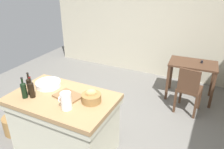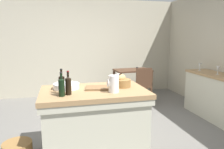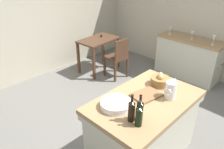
{
  "view_description": "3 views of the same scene",
  "coord_description": "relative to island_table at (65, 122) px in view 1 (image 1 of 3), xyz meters",
  "views": [
    {
      "loc": [
        1.42,
        -2.49,
        2.41
      ],
      "look_at": [
        0.06,
        0.28,
        0.94
      ],
      "focal_mm": 35.22,
      "sensor_mm": 36.0,
      "label": 1
    },
    {
      "loc": [
        -0.69,
        -3.28,
        1.6
      ],
      "look_at": [
        0.2,
        0.33,
        0.93
      ],
      "focal_mm": 33.93,
      "sensor_mm": 36.0,
      "label": 2
    },
    {
      "loc": [
        -2.11,
        -1.79,
        2.39
      ],
      "look_at": [
        -0.0,
        0.26,
        0.84
      ],
      "focal_mm": 35.46,
      "sensor_mm": 36.0,
      "label": 3
    }
  ],
  "objects": [
    {
      "name": "ground_plane",
      "position": [
        0.26,
        0.55,
        -0.49
      ],
      "size": [
        6.76,
        6.76,
        0.0
      ],
      "primitive_type": "plane",
      "color": "#66635E"
    },
    {
      "name": "writing_desk",
      "position": [
        1.37,
        2.32,
        0.16
      ],
      "size": [
        0.94,
        0.62,
        0.83
      ],
      "color": "#472D1E",
      "rests_on": "ground"
    },
    {
      "name": "island_table",
      "position": [
        0.0,
        0.0,
        0.0
      ],
      "size": [
        1.4,
        0.88,
        0.9
      ],
      "color": "#99754C",
      "rests_on": "ground"
    },
    {
      "name": "wall_back",
      "position": [
        0.26,
        3.15,
        0.81
      ],
      "size": [
        5.32,
        0.12,
        2.6
      ],
      "primitive_type": "cube",
      "color": "#B2AA93",
      "rests_on": "ground"
    },
    {
      "name": "wine_bottle_green",
      "position": [
        -0.42,
        -0.22,
        0.53
      ],
      "size": [
        0.07,
        0.07,
        0.29
      ],
      "color": "black",
      "rests_on": "island_table"
    },
    {
      "name": "wine_bottle_dark",
      "position": [
        -0.34,
        -0.17,
        0.53
      ],
      "size": [
        0.07,
        0.07,
        0.29
      ],
      "color": "black",
      "rests_on": "island_table"
    },
    {
      "name": "wicker_hamper",
      "position": [
        -0.99,
        -0.06,
        -0.34
      ],
      "size": [
        0.36,
        0.36,
        0.29
      ],
      "primitive_type": "cylinder",
      "color": "olive",
      "rests_on": "ground"
    },
    {
      "name": "cutting_board",
      "position": [
        0.07,
        0.04,
        0.43
      ],
      "size": [
        0.39,
        0.31,
        0.02
      ],
      "primitive_type": "cube",
      "rotation": [
        0.0,
        0.0,
        -0.17
      ],
      "color": "brown",
      "rests_on": "island_table"
    },
    {
      "name": "wash_bowl",
      "position": [
        -0.36,
        0.15,
        0.45
      ],
      "size": [
        0.35,
        0.35,
        0.07
      ],
      "primitive_type": "cylinder",
      "color": "white",
      "rests_on": "island_table"
    },
    {
      "name": "bread_basket",
      "position": [
        0.41,
        0.07,
        0.48
      ],
      "size": [
        0.25,
        0.25,
        0.18
      ],
      "color": "olive",
      "rests_on": "island_table"
    },
    {
      "name": "wine_bottle_amber",
      "position": [
        -0.42,
        -0.12,
        0.54
      ],
      "size": [
        0.07,
        0.07,
        0.32
      ],
      "color": "black",
      "rests_on": "island_table"
    },
    {
      "name": "wooden_chair",
      "position": [
        1.41,
        1.75,
        0.01
      ],
      "size": [
        0.44,
        0.44,
        0.91
      ],
      "color": "#472D1E",
      "rests_on": "ground"
    },
    {
      "name": "pitcher",
      "position": [
        0.22,
        -0.19,
        0.53
      ],
      "size": [
        0.17,
        0.13,
        0.26
      ],
      "color": "white",
      "rests_on": "island_table"
    }
  ]
}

